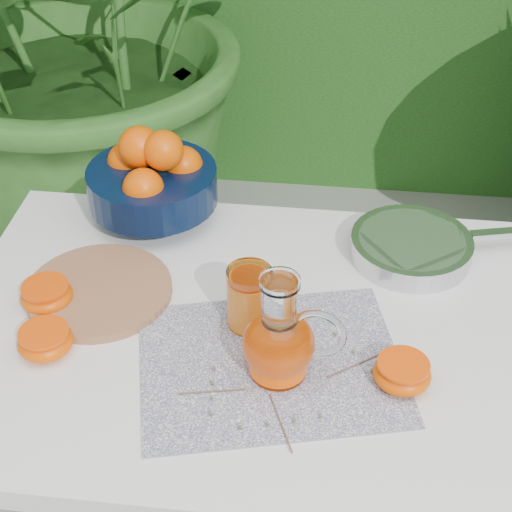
# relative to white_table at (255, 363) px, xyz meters

# --- Properties ---
(white_table) EXTENTS (1.00, 0.70, 0.75)m
(white_table) POSITION_rel_white_table_xyz_m (0.00, 0.00, 0.00)
(white_table) COLOR white
(white_table) RESTS_ON ground
(placemat) EXTENTS (0.46, 0.40, 0.00)m
(placemat) POSITION_rel_white_table_xyz_m (0.03, -0.08, 0.08)
(placemat) COLOR #0C0F43
(placemat) RESTS_ON white_table
(cutting_board) EXTENTS (0.32, 0.32, 0.02)m
(cutting_board) POSITION_rel_white_table_xyz_m (-0.27, 0.05, 0.09)
(cutting_board) COLOR #9F6C47
(cutting_board) RESTS_ON white_table
(fruit_bowl) EXTENTS (0.25, 0.25, 0.19)m
(fruit_bowl) POSITION_rel_white_table_xyz_m (-0.23, 0.29, 0.17)
(fruit_bowl) COLOR black
(fruit_bowl) RESTS_ON white_table
(juice_pitcher) EXTENTS (0.16, 0.12, 0.18)m
(juice_pitcher) POSITION_rel_white_table_xyz_m (0.05, -0.10, 0.15)
(juice_pitcher) COLOR white
(juice_pitcher) RESTS_ON white_table
(juice_tumbler) EXTENTS (0.09, 0.09, 0.11)m
(juice_tumbler) POSITION_rel_white_table_xyz_m (-0.01, 0.01, 0.14)
(juice_tumbler) COLOR white
(juice_tumbler) RESTS_ON white_table
(saute_pan) EXTENTS (0.40, 0.26, 0.04)m
(saute_pan) POSITION_rel_white_table_xyz_m (0.26, 0.22, 0.10)
(saute_pan) COLOR #B6B6BB
(saute_pan) RESTS_ON white_table
(orange_halves) EXTENTS (0.68, 0.21, 0.04)m
(orange_halves) POSITION_rel_white_table_xyz_m (-0.14, -0.06, 0.10)
(orange_halves) COLOR #FF5D02
(orange_halves) RESTS_ON white_table
(thyme_sprigs) EXTENTS (0.32, 0.24, 0.01)m
(thyme_sprigs) POSITION_rel_white_table_xyz_m (0.07, -0.13, 0.09)
(thyme_sprigs) COLOR brown
(thyme_sprigs) RESTS_ON white_table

